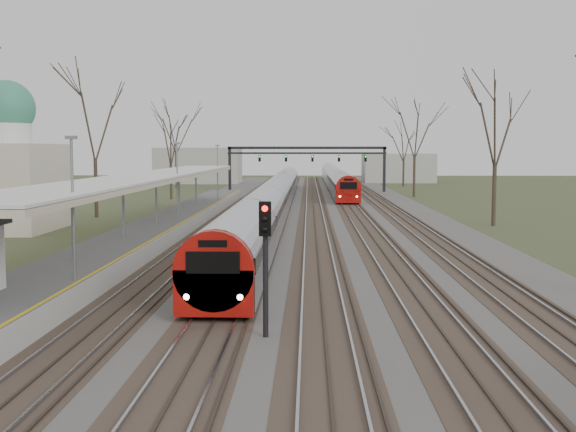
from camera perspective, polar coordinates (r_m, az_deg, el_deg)
name	(u,v)px	position (r m, az deg, el deg)	size (l,w,h in m)	color
track_bed	(306,211)	(65.99, 1.43, 0.43)	(24.00, 160.00, 0.22)	#474442
platform	(167,225)	(49.46, -9.50, -0.74)	(3.50, 69.00, 1.00)	#9E9B93
canopy	(152,177)	(44.81, -10.68, 3.03)	(4.10, 50.00, 3.11)	slate
signal_gantry	(307,155)	(95.75, 1.52, 4.81)	(21.00, 0.59, 6.08)	black
tree_west_far	(94,120)	(61.36, -15.06, 7.33)	(5.50, 5.50, 11.33)	#2D231C
tree_east_far	(496,126)	(54.49, 16.10, 6.82)	(5.00, 5.00, 10.30)	#2D231C
train_near	(277,194)	(67.40, -0.91, 1.74)	(2.62, 90.21, 3.05)	#AFB1B9
train_far	(335,177)	(109.82, 3.73, 3.06)	(2.62, 75.21, 3.05)	#AFB1B9
signal_post	(265,249)	(20.89, -1.80, -2.58)	(0.35, 0.45, 4.10)	black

